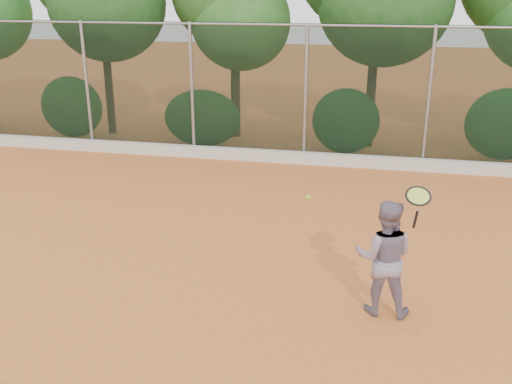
# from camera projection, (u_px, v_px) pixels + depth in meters

# --- Properties ---
(ground) EXTENTS (80.00, 80.00, 0.00)m
(ground) POSITION_uv_depth(u_px,v_px,m) (242.00, 293.00, 8.53)
(ground) COLOR #CB6A2F
(ground) RESTS_ON ground
(concrete_curb) EXTENTS (24.00, 0.20, 0.30)m
(concrete_curb) POSITION_uv_depth(u_px,v_px,m) (303.00, 158.00, 14.76)
(concrete_curb) COLOR beige
(concrete_curb) RESTS_ON ground
(tennis_player) EXTENTS (0.83, 0.66, 1.66)m
(tennis_player) POSITION_uv_depth(u_px,v_px,m) (384.00, 258.00, 7.77)
(tennis_player) COLOR slate
(tennis_player) RESTS_ON ground
(chainlink_fence) EXTENTS (24.09, 0.09, 3.50)m
(chainlink_fence) POSITION_uv_depth(u_px,v_px,m) (306.00, 91.00, 14.35)
(chainlink_fence) COLOR black
(chainlink_fence) RESTS_ON ground
(tennis_racket) EXTENTS (0.35, 0.32, 0.60)m
(tennis_racket) POSITION_uv_depth(u_px,v_px,m) (418.00, 199.00, 7.23)
(tennis_racket) COLOR black
(tennis_racket) RESTS_ON ground
(tennis_ball_in_flight) EXTENTS (0.07, 0.07, 0.07)m
(tennis_ball_in_flight) POSITION_uv_depth(u_px,v_px,m) (309.00, 197.00, 7.73)
(tennis_ball_in_flight) COLOR #A9CB2E
(tennis_ball_in_flight) RESTS_ON ground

